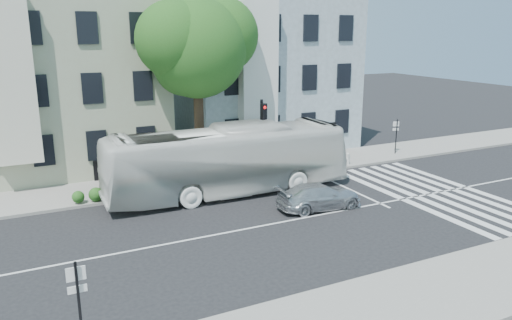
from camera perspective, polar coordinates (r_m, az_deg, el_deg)
ground at (r=22.62m, az=1.17°, el=-7.46°), size 120.00×120.00×0.00m
sidewalk_far at (r=29.52m, az=-6.01°, el=-2.01°), size 80.00×4.00×0.15m
sidewalk_near at (r=16.65m, az=14.52°, el=-16.35°), size 80.00×4.00×0.15m
building_left at (r=33.80m, az=-21.90°, el=8.53°), size 12.00×10.00×11.00m
building_right at (r=37.61m, az=0.12°, el=10.11°), size 12.00×10.00×11.00m
street_tree at (r=28.99m, az=-6.84°, el=13.24°), size 7.30×5.90×11.10m
bus at (r=26.38m, az=-3.23°, el=-0.02°), size 3.34×13.21×3.66m
sedan at (r=24.65m, az=7.25°, el=-4.13°), size 2.05×4.40×1.24m
hedge at (r=26.98m, az=-10.69°, el=-2.87°), size 8.42×3.03×0.70m
traffic_signal at (r=28.11m, az=0.73°, el=3.51°), size 0.48×0.55×4.75m
fire_hydrant at (r=32.42m, az=10.43°, el=0.19°), size 0.43×0.26×0.75m
near_sign_pole at (r=14.10m, az=-19.65°, el=-14.54°), size 0.49×0.16×2.72m
far_sign_pole at (r=35.81m, az=15.72°, el=3.14°), size 0.42×0.22×2.40m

